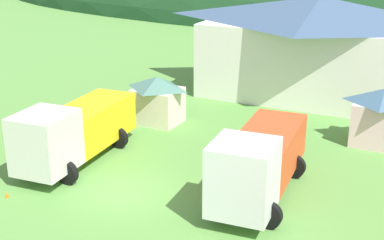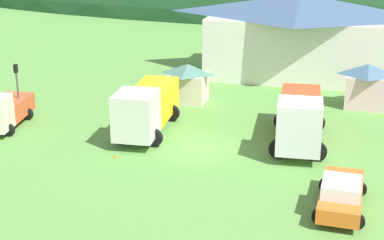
{
  "view_description": "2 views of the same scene",
  "coord_description": "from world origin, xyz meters",
  "px_view_note": "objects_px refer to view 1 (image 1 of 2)",
  "views": [
    {
      "loc": [
        11.73,
        -17.47,
        10.68
      ],
      "look_at": [
        0.41,
        5.71,
        1.68
      ],
      "focal_mm": 49.61,
      "sensor_mm": 36.0,
      "label": 1
    },
    {
      "loc": [
        7.65,
        -30.69,
        12.69
      ],
      "look_at": [
        -1.09,
        1.54,
        1.18
      ],
      "focal_mm": 54.79,
      "sensor_mm": 36.0,
      "label": 2
    }
  ],
  "objects_px": {
    "play_shed_cream": "(158,99)",
    "traffic_cone_near_pickup": "(7,197)",
    "depot_building": "(317,45)",
    "heavy_rig_white": "(259,160)",
    "play_shed_pink": "(382,116)",
    "flatbed_truck_yellow": "(74,130)"
  },
  "relations": [
    {
      "from": "traffic_cone_near_pickup",
      "to": "play_shed_pink",
      "type": "bearing_deg",
      "value": 44.63
    },
    {
      "from": "play_shed_pink",
      "to": "heavy_rig_white",
      "type": "bearing_deg",
      "value": -114.31
    },
    {
      "from": "depot_building",
      "to": "flatbed_truck_yellow",
      "type": "distance_m",
      "value": 18.73
    },
    {
      "from": "depot_building",
      "to": "play_shed_cream",
      "type": "distance_m",
      "value": 12.35
    },
    {
      "from": "play_shed_cream",
      "to": "traffic_cone_near_pickup",
      "type": "xyz_separation_m",
      "value": [
        -1.06,
        -11.33,
        -1.46
      ]
    },
    {
      "from": "heavy_rig_white",
      "to": "traffic_cone_near_pickup",
      "type": "bearing_deg",
      "value": -67.95
    },
    {
      "from": "play_shed_cream",
      "to": "heavy_rig_white",
      "type": "distance_m",
      "value": 10.81
    },
    {
      "from": "depot_building",
      "to": "heavy_rig_white",
      "type": "xyz_separation_m",
      "value": [
        1.6,
        -16.49,
        -1.82
      ]
    },
    {
      "from": "play_shed_pink",
      "to": "traffic_cone_near_pickup",
      "type": "bearing_deg",
      "value": -135.37
    },
    {
      "from": "depot_building",
      "to": "heavy_rig_white",
      "type": "relative_size",
      "value": 1.95
    },
    {
      "from": "depot_building",
      "to": "flatbed_truck_yellow",
      "type": "relative_size",
      "value": 2.0
    },
    {
      "from": "play_shed_pink",
      "to": "traffic_cone_near_pickup",
      "type": "distance_m",
      "value": 19.11
    },
    {
      "from": "flatbed_truck_yellow",
      "to": "traffic_cone_near_pickup",
      "type": "bearing_deg",
      "value": -8.78
    },
    {
      "from": "depot_building",
      "to": "traffic_cone_near_pickup",
      "type": "relative_size",
      "value": 32.55
    },
    {
      "from": "depot_building",
      "to": "traffic_cone_near_pickup",
      "type": "distance_m",
      "value": 23.04
    },
    {
      "from": "depot_building",
      "to": "flatbed_truck_yellow",
      "type": "height_order",
      "value": "depot_building"
    },
    {
      "from": "play_shed_cream",
      "to": "flatbed_truck_yellow",
      "type": "height_order",
      "value": "flatbed_truck_yellow"
    },
    {
      "from": "depot_building",
      "to": "play_shed_pink",
      "type": "bearing_deg",
      "value": -55.3
    },
    {
      "from": "heavy_rig_white",
      "to": "play_shed_pink",
      "type": "bearing_deg",
      "value": 151.37
    },
    {
      "from": "play_shed_cream",
      "to": "traffic_cone_near_pickup",
      "type": "height_order",
      "value": "play_shed_cream"
    },
    {
      "from": "depot_building",
      "to": "flatbed_truck_yellow",
      "type": "xyz_separation_m",
      "value": [
        -7.74,
        -16.96,
        -1.83
      ]
    },
    {
      "from": "play_shed_cream",
      "to": "traffic_cone_near_pickup",
      "type": "distance_m",
      "value": 11.48
    }
  ]
}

